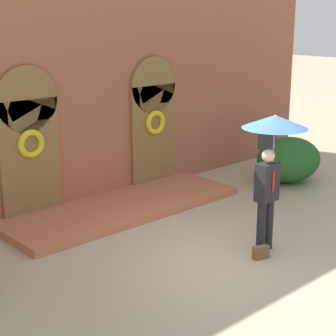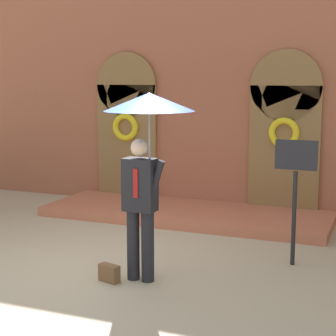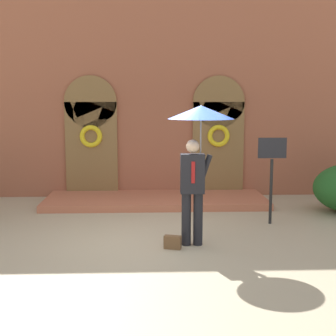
# 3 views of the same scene
# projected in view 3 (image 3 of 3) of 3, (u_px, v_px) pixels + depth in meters

# --- Properties ---
(ground_plane) EXTENTS (80.00, 80.00, 0.00)m
(ground_plane) POSITION_uv_depth(u_px,v_px,m) (158.00, 242.00, 8.13)
(ground_plane) COLOR tan
(building_facade) EXTENTS (14.00, 2.30, 5.60)m
(building_facade) POSITION_uv_depth(u_px,v_px,m) (155.00, 91.00, 11.85)
(building_facade) COLOR #9E563D
(building_facade) RESTS_ON ground
(person_with_umbrella) EXTENTS (1.10, 1.10, 2.36)m
(person_with_umbrella) POSITION_uv_depth(u_px,v_px,m) (199.00, 133.00, 7.71)
(person_with_umbrella) COLOR black
(person_with_umbrella) RESTS_ON ground
(handbag) EXTENTS (0.30, 0.20, 0.22)m
(handbag) POSITION_uv_depth(u_px,v_px,m) (173.00, 242.00, 7.75)
(handbag) COLOR brown
(handbag) RESTS_ON ground
(sign_post) EXTENTS (0.56, 0.06, 1.72)m
(sign_post) POSITION_uv_depth(u_px,v_px,m) (272.00, 166.00, 9.18)
(sign_post) COLOR black
(sign_post) RESTS_ON ground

